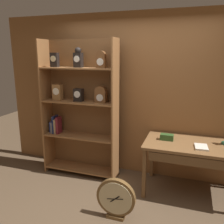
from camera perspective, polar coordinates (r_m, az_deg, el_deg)
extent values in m
plane|color=brown|center=(3.14, -0.49, -25.10)|extent=(10.00, 10.00, 0.00)
cube|color=brown|center=(3.87, 6.42, 3.70)|extent=(4.80, 0.05, 2.60)
cube|color=brown|center=(4.14, -15.28, 1.07)|extent=(0.02, 0.34, 2.19)
cube|color=brown|center=(3.62, 0.81, -0.23)|extent=(0.03, 0.34, 2.19)
cube|color=brown|center=(3.98, -6.74, 0.98)|extent=(1.23, 0.01, 2.19)
cube|color=brown|center=(4.19, -7.33, -13.10)|extent=(1.18, 0.32, 0.02)
cube|color=brown|center=(3.96, -7.58, -5.72)|extent=(1.18, 0.32, 0.02)
cube|color=brown|center=(3.81, -7.85, 2.40)|extent=(1.18, 0.32, 0.02)
cube|color=brown|center=(3.75, -8.11, 10.31)|extent=(1.18, 0.32, 0.02)
cube|color=black|center=(3.93, -13.53, 12.01)|extent=(0.12, 0.08, 0.22)
cylinder|color=#C6B78C|center=(3.89, -13.90, 12.24)|extent=(0.09, 0.01, 0.09)
cube|color=olive|center=(3.96, -12.85, 4.63)|extent=(0.15, 0.10, 0.25)
cylinder|color=silver|center=(3.91, -13.27, 4.80)|extent=(0.11, 0.01, 0.11)
cube|color=black|center=(3.73, -8.05, 12.17)|extent=(0.12, 0.11, 0.22)
sphere|color=black|center=(3.73, -8.12, 14.31)|extent=(0.10, 0.10, 0.10)
cylinder|color=white|center=(3.67, -8.47, 12.41)|extent=(0.09, 0.01, 0.09)
cube|color=black|center=(3.80, -7.98, 4.07)|extent=(0.14, 0.10, 0.20)
cylinder|color=silver|center=(3.75, -8.36, 4.18)|extent=(0.11, 0.01, 0.11)
cube|color=brown|center=(3.59, -2.62, 11.69)|extent=(0.14, 0.08, 0.15)
cylinder|color=brown|center=(3.59, -2.64, 13.32)|extent=(0.14, 0.08, 0.14)
cylinder|color=white|center=(3.55, -2.88, 11.86)|extent=(0.11, 0.01, 0.11)
cube|color=brown|center=(3.67, -2.66, 3.39)|extent=(0.17, 0.10, 0.14)
cylinder|color=brown|center=(3.65, -2.68, 4.87)|extent=(0.17, 0.10, 0.17)
cylinder|color=silver|center=(3.62, -2.97, 3.42)|extent=(0.11, 0.01, 0.11)
cube|color=navy|center=(4.20, -14.07, -3.41)|extent=(0.03, 0.14, 0.18)
cube|color=slate|center=(4.15, -13.85, -3.55)|extent=(0.03, 0.13, 0.19)
cube|color=#19234C|center=(4.13, -13.40, -2.86)|extent=(0.03, 0.16, 0.30)
cube|color=tan|center=(4.11, -13.05, -3.28)|extent=(0.03, 0.16, 0.24)
cube|color=maroon|center=(4.10, -12.62, -3.08)|extent=(0.04, 0.14, 0.28)
cube|color=brown|center=(3.52, 19.78, -7.51)|extent=(1.44, 0.75, 0.04)
cube|color=brown|center=(3.42, 7.68, -14.43)|extent=(0.05, 0.05, 0.72)
cube|color=brown|center=(4.00, 9.53, -10.19)|extent=(0.05, 0.05, 0.72)
cube|color=brown|center=(3.22, 19.70, -11.20)|extent=(1.22, 0.03, 0.12)
cube|color=#2D5123|center=(3.53, 12.96, -5.85)|extent=(0.19, 0.10, 0.08)
cube|color=silver|center=(3.38, 20.54, -7.84)|extent=(0.18, 0.23, 0.02)
cube|color=brown|center=(3.21, 0.92, -23.59)|extent=(0.22, 0.11, 0.04)
cylinder|color=brown|center=(3.06, 0.94, -19.68)|extent=(0.48, 0.06, 0.48)
cylinder|color=#C6B78C|center=(3.03, 0.73, -20.02)|extent=(0.42, 0.01, 0.42)
cube|color=black|center=(3.03, 0.71, -20.06)|extent=(0.12, 0.01, 0.10)
cube|color=black|center=(3.03, 0.70, -20.07)|extent=(0.20, 0.01, 0.04)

